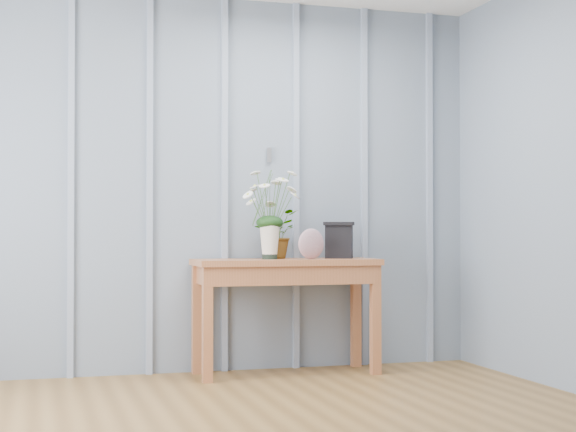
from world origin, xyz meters
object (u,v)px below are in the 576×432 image
object	(u,v)px
sideboard	(286,276)
felt_disc_vessel	(311,244)
daisy_vase	(270,200)
carved_box	(339,240)

from	to	relation	value
sideboard	felt_disc_vessel	world-z (taller)	felt_disc_vessel
daisy_vase	carved_box	distance (m)	0.56
felt_disc_vessel	carved_box	xyz separation A→B (m)	(0.24, 0.13, 0.03)
sideboard	felt_disc_vessel	distance (m)	0.27
carved_box	felt_disc_vessel	bearing A→B (deg)	-151.99
sideboard	carved_box	world-z (taller)	carved_box
daisy_vase	felt_disc_vessel	size ratio (longest dim) A/B	3.08
sideboard	carved_box	distance (m)	0.45
sideboard	carved_box	xyz separation A→B (m)	(0.38, 0.03, 0.24)
sideboard	felt_disc_vessel	xyz separation A→B (m)	(0.14, -0.09, 0.21)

